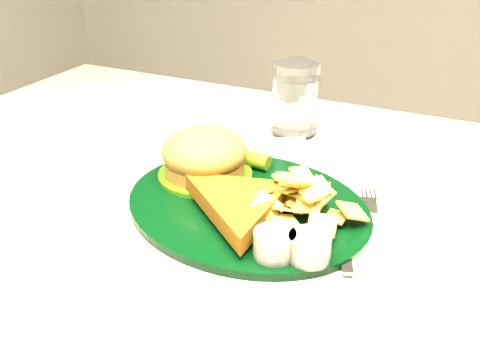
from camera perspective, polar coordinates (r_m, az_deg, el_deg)
name	(u,v)px	position (r m, az deg, el deg)	size (l,w,h in m)	color
dinner_plate	(247,184)	(0.63, 0.72, -0.42)	(0.31, 0.26, 0.07)	black
water_glass	(295,99)	(0.84, 5.90, 8.62)	(0.07, 0.07, 0.11)	white
fork_napkin	(347,235)	(0.60, 11.34, -5.74)	(0.12, 0.16, 0.01)	white
wrapped_straw	(232,142)	(0.81, -0.91, 4.03)	(0.23, 0.08, 0.01)	white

